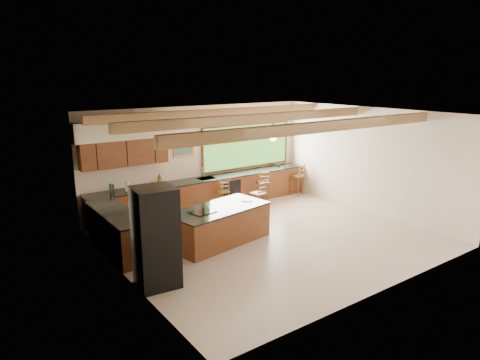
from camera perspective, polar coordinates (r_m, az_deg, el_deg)
ground at (r=10.52m, az=3.83°, el=-7.69°), size 7.20×7.20×0.00m
room_shell at (r=10.33m, az=1.01°, el=4.69°), size 7.27×6.54×3.02m
counter_run at (r=11.93m, az=-6.89°, el=-2.78°), size 7.12×3.10×1.23m
island at (r=10.14m, az=-2.83°, el=-5.97°), size 2.59×1.54×0.86m
refrigerator at (r=8.08m, az=-11.17°, el=-7.53°), size 0.81×0.79×1.90m
bar_stool_a at (r=12.33m, az=-2.20°, el=-1.64°), size 0.41×0.41×0.96m
bar_stool_b at (r=12.02m, az=2.60°, el=-1.91°), size 0.41×0.41×1.01m
bar_stool_c at (r=13.09m, az=3.27°, el=-0.40°), size 0.51×0.51×1.08m
bar_stool_d at (r=14.07m, az=7.79°, el=0.47°), size 0.47×0.47×1.07m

